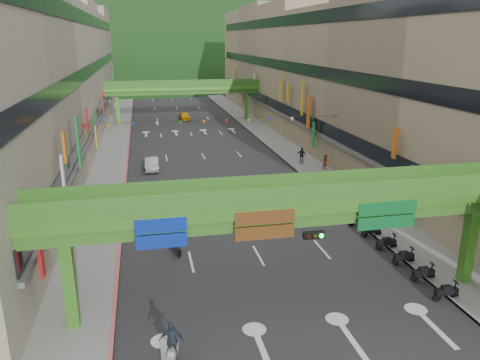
{
  "coord_description": "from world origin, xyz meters",
  "views": [
    {
      "loc": [
        -7.02,
        -15.54,
        13.92
      ],
      "look_at": [
        0.0,
        18.0,
        3.5
      ],
      "focal_mm": 35.0,
      "sensor_mm": 36.0,
      "label": 1
    }
  ],
  "objects_px": {
    "scooter_rider_mid": "(267,209)",
    "car_silver": "(152,164)",
    "pedestrian_red": "(326,164)",
    "car_yellow": "(185,116)",
    "scooter_rider_near": "(177,240)",
    "overpass_near": "(309,218)"
  },
  "relations": [
    {
      "from": "scooter_rider_mid",
      "to": "car_silver",
      "type": "relative_size",
      "value": 0.47
    },
    {
      "from": "pedestrian_red",
      "to": "car_yellow",
      "type": "bearing_deg",
      "value": 98.61
    },
    {
      "from": "car_silver",
      "to": "pedestrian_red",
      "type": "height_order",
      "value": "pedestrian_red"
    },
    {
      "from": "car_yellow",
      "to": "pedestrian_red",
      "type": "relative_size",
      "value": 2.47
    },
    {
      "from": "scooter_rider_near",
      "to": "car_yellow",
      "type": "bearing_deg",
      "value": 84.11
    },
    {
      "from": "scooter_rider_mid",
      "to": "car_silver",
      "type": "distance_m",
      "value": 19.03
    },
    {
      "from": "overpass_near",
      "to": "car_silver",
      "type": "bearing_deg",
      "value": 103.82
    },
    {
      "from": "scooter_rider_near",
      "to": "pedestrian_red",
      "type": "relative_size",
      "value": 1.26
    },
    {
      "from": "scooter_rider_mid",
      "to": "pedestrian_red",
      "type": "height_order",
      "value": "scooter_rider_mid"
    },
    {
      "from": "scooter_rider_near",
      "to": "pedestrian_red",
      "type": "bearing_deg",
      "value": 44.64
    },
    {
      "from": "scooter_rider_near",
      "to": "scooter_rider_mid",
      "type": "height_order",
      "value": "scooter_rider_near"
    },
    {
      "from": "car_silver",
      "to": "car_yellow",
      "type": "xyz_separation_m",
      "value": [
        6.62,
        32.16,
        0.02
      ]
    },
    {
      "from": "scooter_rider_near",
      "to": "scooter_rider_mid",
      "type": "xyz_separation_m",
      "value": [
        7.42,
        4.55,
        0.0
      ]
    },
    {
      "from": "scooter_rider_near",
      "to": "car_yellow",
      "type": "xyz_separation_m",
      "value": [
        5.54,
        53.74,
        -0.29
      ]
    },
    {
      "from": "overpass_near",
      "to": "car_yellow",
      "type": "height_order",
      "value": "overpass_near"
    },
    {
      "from": "scooter_rider_near",
      "to": "car_silver",
      "type": "relative_size",
      "value": 0.51
    },
    {
      "from": "overpass_near",
      "to": "car_yellow",
      "type": "relative_size",
      "value": 6.74
    },
    {
      "from": "overpass_near",
      "to": "car_silver",
      "type": "distance_m",
      "value": 30.84
    },
    {
      "from": "car_yellow",
      "to": "pedestrian_red",
      "type": "xyz_separation_m",
      "value": [
        11.93,
        -36.48,
        0.13
      ]
    },
    {
      "from": "overpass_near",
      "to": "scooter_rider_mid",
      "type": "bearing_deg",
      "value": 84.5
    },
    {
      "from": "car_silver",
      "to": "car_yellow",
      "type": "relative_size",
      "value": 1.0
    },
    {
      "from": "car_yellow",
      "to": "pedestrian_red",
      "type": "height_order",
      "value": "pedestrian_red"
    }
  ]
}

